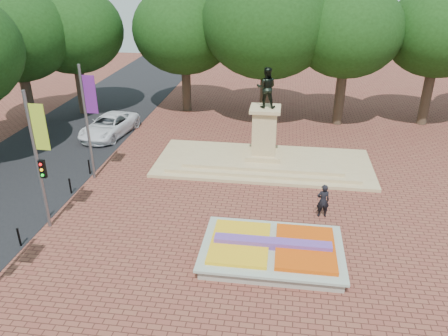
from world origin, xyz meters
name	(u,v)px	position (x,y,z in m)	size (l,w,h in m)	color
ground	(253,231)	(0.00, 0.00, 0.00)	(90.00, 90.00, 0.00)	brown
asphalt_street	(27,170)	(-15.00, 5.00, 0.01)	(9.00, 90.00, 0.02)	black
flower_bed	(273,250)	(1.03, -2.00, 0.38)	(6.30, 4.30, 0.91)	gray
monument	(264,152)	(0.00, 8.00, 0.88)	(14.00, 6.00, 6.40)	tan
tree_row_back	(303,38)	(2.33, 18.00, 6.67)	(44.80, 8.80, 10.43)	#382A1F
banner_poles	(35,158)	(-10.08, -1.31, 3.88)	(0.88, 11.17, 7.00)	slate
bollard_row	(34,222)	(-10.70, -1.50, 0.53)	(0.12, 13.12, 0.98)	black
van	(109,126)	(-12.00, 11.66, 0.79)	(2.63, 5.71, 1.59)	white
pedestrian	(323,201)	(3.43, 1.91, 0.93)	(0.68, 0.44, 1.85)	black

